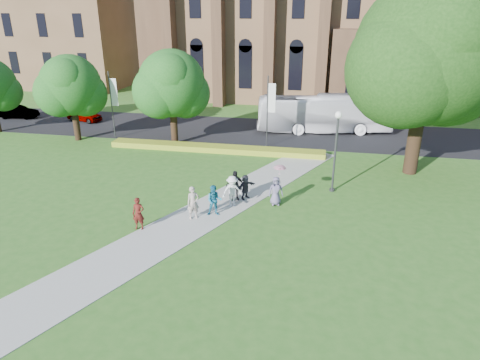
% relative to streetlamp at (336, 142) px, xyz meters
% --- Properties ---
extents(ground, '(160.00, 160.00, 0.00)m').
position_rel_streetlamp_xyz_m(ground, '(-7.50, -6.50, -3.30)').
color(ground, '#30651E').
rests_on(ground, ground).
extents(road, '(160.00, 10.00, 0.02)m').
position_rel_streetlamp_xyz_m(road, '(-7.50, 13.50, -3.29)').
color(road, black).
rests_on(road, ground).
extents(footpath, '(15.58, 28.54, 0.04)m').
position_rel_streetlamp_xyz_m(footpath, '(-7.50, -5.50, -3.28)').
color(footpath, '#B2B2A8').
rests_on(footpath, ground).
extents(flower_hedge, '(18.00, 1.40, 0.45)m').
position_rel_streetlamp_xyz_m(flower_hedge, '(-9.50, 6.70, -3.07)').
color(flower_hedge, gold).
rests_on(flower_hedge, ground).
extents(building_west, '(22.00, 14.00, 18.30)m').
position_rel_streetlamp_xyz_m(building_west, '(-41.50, 35.50, 5.91)').
color(building_west, brown).
rests_on(building_west, ground).
extents(streetlamp, '(0.44, 0.44, 5.24)m').
position_rel_streetlamp_xyz_m(streetlamp, '(0.00, 0.00, 0.00)').
color(streetlamp, '#38383D').
rests_on(streetlamp, ground).
extents(large_tree, '(9.60, 9.60, 13.20)m').
position_rel_streetlamp_xyz_m(large_tree, '(5.50, 4.50, 5.07)').
color(large_tree, '#332114').
rests_on(large_tree, ground).
extents(street_tree_0, '(5.20, 5.20, 7.50)m').
position_rel_streetlamp_xyz_m(street_tree_0, '(-22.50, 7.50, 1.58)').
color(street_tree_0, '#332114').
rests_on(street_tree_0, ground).
extents(street_tree_1, '(5.60, 5.60, 8.05)m').
position_rel_streetlamp_xyz_m(street_tree_1, '(-13.50, 8.00, 1.93)').
color(street_tree_1, '#332114').
rests_on(street_tree_1, ground).
extents(banner_pole_0, '(0.70, 0.10, 6.00)m').
position_rel_streetlamp_xyz_m(banner_pole_0, '(-5.39, 8.70, 0.09)').
color(banner_pole_0, '#38383D').
rests_on(banner_pole_0, ground).
extents(banner_pole_1, '(0.70, 0.10, 6.00)m').
position_rel_streetlamp_xyz_m(banner_pole_1, '(-19.39, 8.70, 0.09)').
color(banner_pole_1, '#38383D').
rests_on(banner_pole_1, ground).
extents(tour_coach, '(12.90, 5.05, 3.51)m').
position_rel_streetlamp_xyz_m(tour_coach, '(-0.90, 14.53, -1.52)').
color(tour_coach, white).
rests_on(tour_coach, road).
extents(car_0, '(4.19, 2.55, 1.33)m').
position_rel_streetlamp_xyz_m(car_0, '(-25.54, 13.94, -2.61)').
color(car_0, gray).
rests_on(car_0, road).
extents(car_1, '(4.22, 1.90, 1.35)m').
position_rel_streetlamp_xyz_m(car_1, '(-33.19, 13.73, -2.60)').
color(car_1, gray).
rests_on(car_1, road).
extents(pedestrian_0, '(0.69, 0.50, 1.78)m').
position_rel_streetlamp_xyz_m(pedestrian_0, '(-10.15, -7.32, -2.37)').
color(pedestrian_0, '#4F1712').
rests_on(pedestrian_0, footpath).
extents(pedestrian_1, '(1.00, 0.86, 1.81)m').
position_rel_streetlamp_xyz_m(pedestrian_1, '(-6.60, -4.95, -2.35)').
color(pedestrian_1, '#1B6887').
rests_on(pedestrian_1, footpath).
extents(pedestrian_2, '(1.40, 1.19, 1.88)m').
position_rel_streetlamp_xyz_m(pedestrian_2, '(-5.88, -3.51, -2.32)').
color(pedestrian_2, silver).
rests_on(pedestrian_2, footpath).
extents(pedestrian_3, '(1.21, 0.93, 1.91)m').
position_rel_streetlamp_xyz_m(pedestrian_3, '(-5.90, -2.66, -2.30)').
color(pedestrian_3, black).
rests_on(pedestrian_3, footpath).
extents(pedestrian_4, '(0.98, 0.76, 1.77)m').
position_rel_streetlamp_xyz_m(pedestrian_4, '(-3.36, -2.86, -2.37)').
color(pedestrian_4, slate).
rests_on(pedestrian_4, footpath).
extents(pedestrian_5, '(1.18, 1.44, 1.54)m').
position_rel_streetlamp_xyz_m(pedestrian_5, '(-5.31, -2.32, -2.48)').
color(pedestrian_5, '#28272F').
rests_on(pedestrian_5, footpath).
extents(pedestrian_6, '(0.83, 0.76, 1.90)m').
position_rel_streetlamp_xyz_m(pedestrian_6, '(-7.66, -5.56, -2.31)').
color(pedestrian_6, '#A7978B').
rests_on(pedestrian_6, footpath).
extents(parasol, '(0.96, 0.96, 0.64)m').
position_rel_streetlamp_xyz_m(parasol, '(-3.18, -2.76, -1.17)').
color(parasol, '#EEA8BF').
rests_on(parasol, pedestrian_4).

